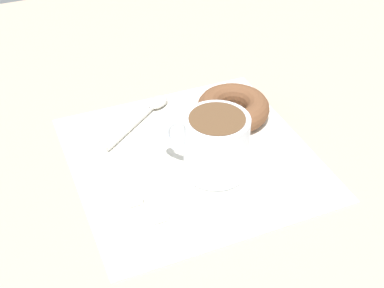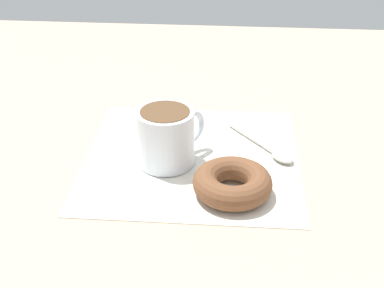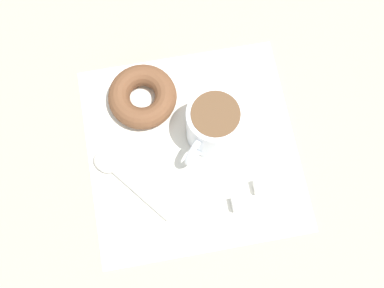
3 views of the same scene
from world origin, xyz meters
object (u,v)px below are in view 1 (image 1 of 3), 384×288
Objects in this scene: sugar_cube at (133,195)px; sugar_cube_extra at (158,211)px; donut at (233,108)px; spoon at (150,109)px; coffee_cup at (215,143)px.

sugar_cube and sugar_cube_extra have the same top height.
donut reaches higher than sugar_cube.
donut is 5.50× the size of sugar_cube.
spoon is (-10.23, 5.58, -1.19)cm from donut.
sugar_cube_extra is (-8.98, -5.06, -3.11)cm from coffee_cup.
spoon is at bearing 151.37° from donut.
sugar_cube_extra is at bearing -150.60° from coffee_cup.
donut is (6.93, 9.06, -2.45)cm from coffee_cup.
spoon is at bearing 102.68° from coffee_cup.
sugar_cube_extra is (1.87, -3.49, 0.01)cm from sugar_cube.
sugar_cube reaches higher than spoon.
donut is at bearing 41.58° from sugar_cube_extra.
donut reaches higher than spoon.
sugar_cube is (-17.79, -10.62, -0.68)cm from donut.
coffee_cup reaches higher than sugar_cube.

